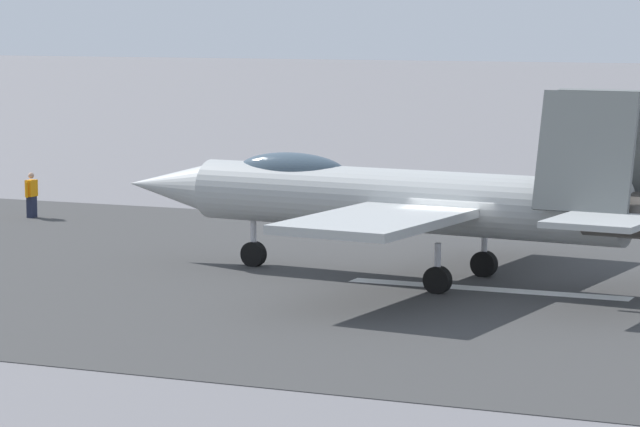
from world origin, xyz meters
TOP-DOWN VIEW (x-y plane):
  - ground_plane at (0.00, 0.00)m, footprint 400.00×400.00m
  - runway_strip at (-0.02, 0.00)m, footprint 240.00×26.00m
  - fighter_jet at (1.73, -0.63)m, footprint 17.82×13.53m
  - crew_person at (19.30, -8.29)m, footprint 0.30×0.70m

SIDE VIEW (x-z plane):
  - ground_plane at x=0.00m, z-range 0.00..0.00m
  - runway_strip at x=-0.02m, z-range 0.00..0.02m
  - crew_person at x=19.30m, z-range 0.00..1.70m
  - fighter_jet at x=1.73m, z-range -0.41..5.15m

